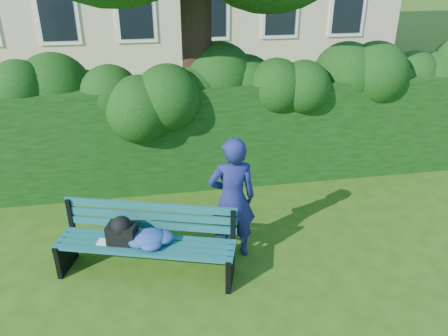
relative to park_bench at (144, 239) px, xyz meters
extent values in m
plane|color=#2A5010|center=(1.18, 0.33, -0.50)|extent=(80.00, 80.00, 0.00)
cube|color=white|center=(-2.42, 10.31, 1.50)|extent=(1.30, 0.08, 1.60)
cube|color=black|center=(-2.42, 10.27, 1.50)|extent=(1.05, 0.04, 1.35)
cube|color=white|center=(-0.02, 10.31, 1.50)|extent=(1.30, 0.08, 1.60)
cube|color=black|center=(-0.02, 10.27, 1.50)|extent=(1.05, 0.04, 1.35)
cube|color=white|center=(2.38, 10.31, 1.50)|extent=(1.30, 0.08, 1.60)
cube|color=black|center=(2.38, 10.27, 1.50)|extent=(1.05, 0.04, 1.35)
cube|color=white|center=(4.78, 10.31, 1.50)|extent=(1.30, 0.08, 1.60)
cube|color=black|center=(4.78, 10.27, 1.50)|extent=(1.05, 0.04, 1.35)
cube|color=white|center=(7.18, 10.31, 1.50)|extent=(1.30, 0.08, 1.60)
cube|color=black|center=(7.18, 10.27, 1.50)|extent=(1.05, 0.04, 1.35)
cube|color=black|center=(1.18, 2.53, 0.40)|extent=(10.00, 1.00, 1.80)
cylinder|color=black|center=(1.04, 2.72, 1.89)|extent=(0.50, 0.50, 4.78)
cube|color=#115656|center=(-0.04, -0.22, -0.05)|extent=(2.17, 0.77, 0.04)
cube|color=#115656|center=(-0.01, -0.11, -0.05)|extent=(2.17, 0.77, 0.04)
cube|color=#115656|center=(0.03, 0.00, -0.05)|extent=(2.17, 0.77, 0.04)
cube|color=#115656|center=(0.06, 0.12, -0.05)|extent=(2.17, 0.77, 0.04)
cube|color=#115656|center=(0.09, 0.19, 0.08)|extent=(2.15, 0.71, 0.10)
cube|color=#115656|center=(0.09, 0.20, 0.21)|extent=(2.15, 0.71, 0.10)
cube|color=#115656|center=(0.09, 0.21, 0.34)|extent=(2.15, 0.71, 0.10)
cube|color=black|center=(-1.01, 0.27, -0.28)|extent=(0.21, 0.49, 0.44)
cube|color=black|center=(-0.93, 0.52, 0.15)|extent=(0.08, 0.08, 0.45)
cube|color=black|center=(-1.03, 0.22, -0.06)|extent=(0.18, 0.42, 0.05)
cube|color=black|center=(1.03, -0.37, -0.28)|extent=(0.21, 0.49, 0.44)
cube|color=black|center=(1.11, -0.13, 0.15)|extent=(0.08, 0.08, 0.45)
cube|color=black|center=(1.02, -0.42, -0.06)|extent=(0.18, 0.42, 0.05)
cube|color=white|center=(-0.48, 0.05, -0.02)|extent=(0.21, 0.18, 0.02)
cube|color=black|center=(-0.26, 0.03, 0.09)|extent=(0.41, 0.33, 0.25)
imported|color=navy|center=(1.16, 0.18, 0.35)|extent=(0.63, 0.41, 1.71)
camera|label=1|loc=(0.19, -4.64, 3.15)|focal=35.00mm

